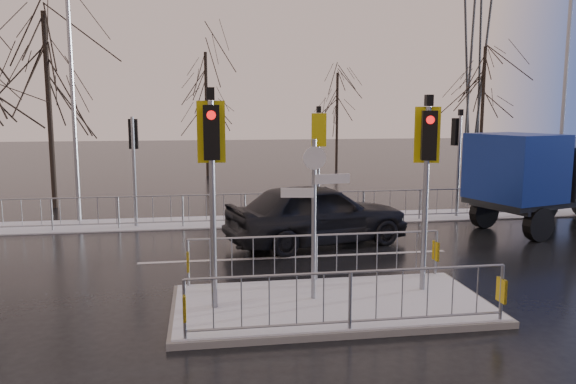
{
  "coord_description": "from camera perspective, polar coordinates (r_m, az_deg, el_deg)",
  "views": [
    {
      "loc": [
        -2.4,
        -10.04,
        3.77
      ],
      "look_at": [
        -0.34,
        3.13,
        1.8
      ],
      "focal_mm": 35.0,
      "sensor_mm": 36.0,
      "label": 1
    }
  ],
  "objects": [
    {
      "name": "tree_far_a",
      "position": [
        32.06,
        -8.32,
        10.21
      ],
      "size": [
        3.75,
        3.75,
        7.08
      ],
      "color": "black",
      "rests_on": "ground"
    },
    {
      "name": "tree_far_b",
      "position": [
        35.06,
        5.02,
        9.05
      ],
      "size": [
        3.25,
        3.25,
        6.14
      ],
      "color": "black",
      "rests_on": "ground"
    },
    {
      "name": "far_kerb_fixtures",
      "position": [
        18.53,
        -0.45,
        -0.13
      ],
      "size": [
        18.0,
        0.65,
        3.83
      ],
      "color": "gray",
      "rests_on": "ground"
    },
    {
      "name": "tree_far_c",
      "position": [
        35.13,
        19.25,
        10.19
      ],
      "size": [
        4.0,
        4.0,
        7.55
      ],
      "color": "black",
      "rests_on": "ground"
    },
    {
      "name": "pylon_wires",
      "position": [
        45.03,
        17.4,
        17.32
      ],
      "size": [
        70.0,
        2.38,
        19.97
      ],
      "color": "#2D3033",
      "rests_on": "ground"
    },
    {
      "name": "traffic_island",
      "position": [
        10.87,
        4.3,
        -9.73
      ],
      "size": [
        6.0,
        3.04,
        4.15
      ],
      "color": "slate",
      "rests_on": "ground"
    },
    {
      "name": "snow_verge",
      "position": [
        19.16,
        -1.54,
        -2.88
      ],
      "size": [
        30.0,
        2.0,
        0.04
      ],
      "primitive_type": "cube",
      "color": "silver",
      "rests_on": "ground"
    },
    {
      "name": "street_lamp_left",
      "position": [
        19.96,
        -20.87,
        9.94
      ],
      "size": [
        1.25,
        0.18,
        8.2
      ],
      "color": "gray",
      "rests_on": "ground"
    },
    {
      "name": "flatbed_truck",
      "position": [
        18.94,
        23.91,
        1.16
      ],
      "size": [
        6.97,
        4.21,
        3.04
      ],
      "color": "black",
      "rests_on": "ground"
    },
    {
      "name": "ground",
      "position": [
        10.99,
        4.35,
        -11.69
      ],
      "size": [
        120.0,
        120.0,
        0.0
      ],
      "primitive_type": "plane",
      "color": "black",
      "rests_on": "ground"
    },
    {
      "name": "tree_near_b",
      "position": [
        23.26,
        -23.28,
        11.13
      ],
      "size": [
        4.0,
        4.0,
        7.55
      ],
      "color": "black",
      "rests_on": "ground"
    },
    {
      "name": "car_far_lane",
      "position": [
        15.73,
        3.02,
        -2.19
      ],
      "size": [
        5.53,
        3.38,
        1.76
      ],
      "primitive_type": "imported",
      "rotation": [
        0.0,
        0.0,
        1.84
      ],
      "color": "black",
      "rests_on": "ground"
    },
    {
      "name": "lane_markings",
      "position": [
        10.68,
        4.77,
        -12.27
      ],
      "size": [
        8.0,
        11.38,
        0.01
      ],
      "color": "silver",
      "rests_on": "ground"
    },
    {
      "name": "street_lamp_right",
      "position": [
        22.63,
        26.43,
        9.12
      ],
      "size": [
        1.25,
        0.18,
        8.0
      ],
      "color": "gray",
      "rests_on": "ground"
    }
  ]
}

